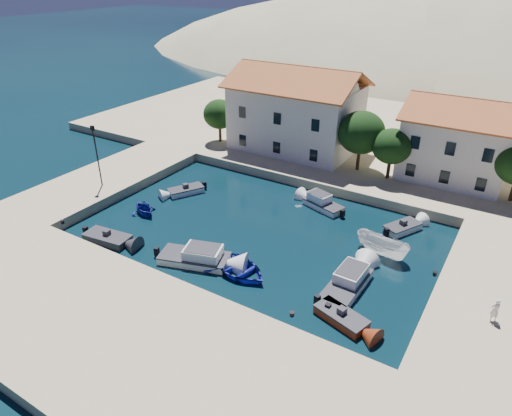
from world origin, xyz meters
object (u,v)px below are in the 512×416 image
Objects in this scene: building_left at (296,108)px; lamppost at (96,150)px; cabin_cruiser_south at (194,257)px; boat_east at (381,254)px; rowboat_south at (237,272)px; cabin_cruiser_east at (347,284)px; building_mid at (458,138)px; pedestrian at (495,310)px.

building_left is 23.10m from lamppost.
cabin_cruiser_south is 1.28× the size of boat_east.
cabin_cruiser_east reaches higher than rowboat_south.
building_mid is at bearing 35.45° from lamppost.
lamppost is 16.73m from cabin_cruiser_south.
lamppost is 27.38m from cabin_cruiser_east.
building_mid is 1.78× the size of cabin_cruiser_south.
building_left reaches higher than lamppost.
cabin_cruiser_east is (-2.51, -22.61, -4.75)m from building_mid.
building_left reaches higher than cabin_cruiser_south.
building_left is at bearing 29.48° from rowboat_south.
lamppost reaches higher than cabin_cruiser_south.
cabin_cruiser_south is 1.12× the size of cabin_cruiser_east.
pedestrian is (20.83, 3.71, 1.35)m from cabin_cruiser_south.
building_mid is at bearing 43.82° from cabin_cruiser_south.
rowboat_south is (7.65, -23.97, -5.94)m from building_left.
rowboat_south is at bearing 146.42° from boat_east.
lamppost reaches higher than cabin_cruiser_east.
lamppost is 1.05× the size of cabin_cruiser_south.
pedestrian reaches higher than cabin_cruiser_south.
lamppost is at bearing 88.37° from cabin_cruiser_east.
cabin_cruiser_south is 3.72m from rowboat_south.
pedestrian reaches higher than rowboat_south.
cabin_cruiser_east is 1.14× the size of boat_east.
lamppost is 1.18× the size of cabin_cruiser_east.
building_mid is 6.37× the size of pedestrian.
cabin_cruiser_east is at bearing -30.51° from pedestrian.
pedestrian is at bearing -68.09° from rowboat_south.
cabin_cruiser_east is at bearing -61.48° from rowboat_south.
cabin_cruiser_east is 3.21× the size of pedestrian.
building_mid is 36.21m from lamppost.
building_mid reaches higher than boat_east.
pedestrian is at bearing -83.86° from cabin_cruiser_east.
pedestrian is at bearing -7.44° from cabin_cruiser_south.
building_left reaches higher than cabin_cruiser_east.
cabin_cruiser_east reaches higher than boat_east.
building_mid is at bearing -10.73° from rowboat_south.
building_left is at bearing -74.95° from pedestrian.
building_left is 2.36× the size of lamppost.
lamppost is at bearing -119.90° from building_left.
boat_east is (12.17, 8.79, -0.48)m from cabin_cruiser_south.
cabin_cruiser_south is at bearing -118.65° from building_mid.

